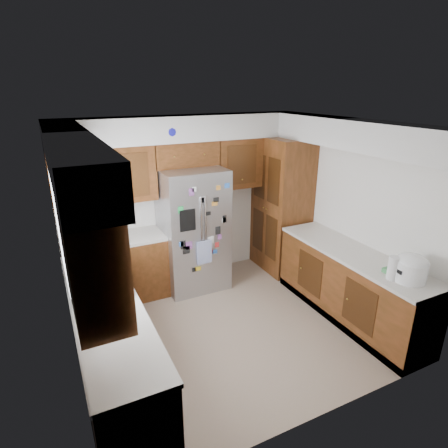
% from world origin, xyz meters
% --- Properties ---
extents(floor, '(3.60, 3.60, 0.00)m').
position_xyz_m(floor, '(0.00, 0.00, 0.00)').
color(floor, gray).
rests_on(floor, ground).
extents(room_shell, '(3.64, 3.24, 2.52)m').
position_xyz_m(room_shell, '(-0.11, 0.36, 1.82)').
color(room_shell, silver).
rests_on(room_shell, ground).
extents(left_counter_run, '(1.36, 3.20, 0.92)m').
position_xyz_m(left_counter_run, '(-1.36, 0.03, 0.43)').
color(left_counter_run, '#45280D').
rests_on(left_counter_run, ground).
extents(right_counter_run, '(0.63, 2.25, 0.92)m').
position_xyz_m(right_counter_run, '(1.50, -0.47, 0.42)').
color(right_counter_run, '#45280D').
rests_on(right_counter_run, ground).
extents(pantry, '(0.60, 0.90, 2.15)m').
position_xyz_m(pantry, '(1.50, 1.15, 1.07)').
color(pantry, '#45280D').
rests_on(pantry, ground).
extents(fridge, '(0.90, 0.79, 1.80)m').
position_xyz_m(fridge, '(-0.00, 1.20, 0.90)').
color(fridge, gray).
rests_on(fridge, ground).
extents(bridge_cabinet, '(0.96, 0.34, 0.35)m').
position_xyz_m(bridge_cabinet, '(0.00, 1.43, 1.98)').
color(bridge_cabinet, '#45280D').
rests_on(bridge_cabinet, fridge).
extents(fridge_top_items, '(0.72, 0.38, 0.31)m').
position_xyz_m(fridge_top_items, '(-0.06, 1.40, 2.29)').
color(fridge_top_items, '#1715A7').
rests_on(fridge_top_items, bridge_cabinet).
extents(sink_assembly, '(0.52, 0.70, 0.37)m').
position_xyz_m(sink_assembly, '(-1.50, 0.10, 0.99)').
color(sink_assembly, silver).
rests_on(sink_assembly, left_counter_run).
extents(left_counter_clutter, '(0.34, 0.89, 0.38)m').
position_xyz_m(left_counter_clutter, '(-1.48, 0.82, 1.05)').
color(left_counter_clutter, black).
rests_on(left_counter_clutter, left_counter_run).
extents(rice_cooker, '(0.35, 0.34, 0.30)m').
position_xyz_m(rice_cooker, '(1.50, -1.26, 1.07)').
color(rice_cooker, white).
rests_on(rice_cooker, right_counter_run).
extents(paper_towel, '(0.12, 0.12, 0.26)m').
position_xyz_m(paper_towel, '(1.35, -1.16, 1.05)').
color(paper_towel, white).
rests_on(paper_towel, right_counter_run).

